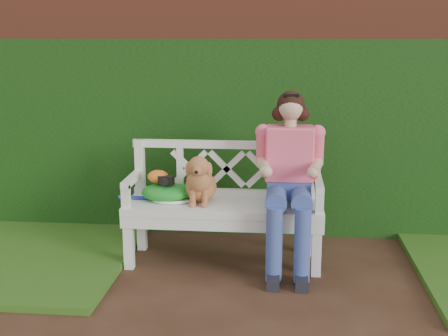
# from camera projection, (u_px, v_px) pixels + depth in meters

# --- Properties ---
(ground) EXTENTS (60.00, 60.00, 0.00)m
(ground) POSITION_uv_depth(u_px,v_px,m) (265.00, 317.00, 3.76)
(ground) COLOR #321D11
(brick_wall) EXTENTS (10.00, 0.30, 2.20)m
(brick_wall) POSITION_uv_depth(u_px,v_px,m) (274.00, 107.00, 5.36)
(brick_wall) COLOR brown
(brick_wall) RESTS_ON ground
(ivy_hedge) EXTENTS (10.00, 0.18, 1.70)m
(ivy_hedge) POSITION_uv_depth(u_px,v_px,m) (273.00, 139.00, 5.21)
(ivy_hedge) COLOR #224C15
(ivy_hedge) RESTS_ON ground
(garden_bench) EXTENTS (1.61, 0.70, 0.48)m
(garden_bench) POSITION_uv_depth(u_px,v_px,m) (224.00, 232.00, 4.63)
(garden_bench) COLOR white
(garden_bench) RESTS_ON ground
(seated_woman) EXTENTS (0.79, 0.88, 1.28)m
(seated_woman) POSITION_uv_depth(u_px,v_px,m) (289.00, 185.00, 4.48)
(seated_woman) COLOR red
(seated_woman) RESTS_ON ground
(dog) EXTENTS (0.32, 0.40, 0.39)m
(dog) POSITION_uv_depth(u_px,v_px,m) (200.00, 178.00, 4.53)
(dog) COLOR #B36631
(dog) RESTS_ON garden_bench
(tennis_racket) EXTENTS (0.66, 0.39, 0.03)m
(tennis_racket) POSITION_uv_depth(u_px,v_px,m) (169.00, 199.00, 4.63)
(tennis_racket) COLOR white
(tennis_racket) RESTS_ON garden_bench
(green_bag) EXTENTS (0.48, 0.43, 0.13)m
(green_bag) POSITION_uv_depth(u_px,v_px,m) (167.00, 192.00, 4.62)
(green_bag) COLOR #166622
(green_bag) RESTS_ON garden_bench
(camera_item) EXTENTS (0.12, 0.11, 0.07)m
(camera_item) POSITION_uv_depth(u_px,v_px,m) (166.00, 180.00, 4.56)
(camera_item) COLOR black
(camera_item) RESTS_ON green_bag
(baseball_glove) EXTENTS (0.19, 0.16, 0.10)m
(baseball_glove) POSITION_uv_depth(u_px,v_px,m) (158.00, 177.00, 4.60)
(baseball_glove) COLOR orange
(baseball_glove) RESTS_ON green_bag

